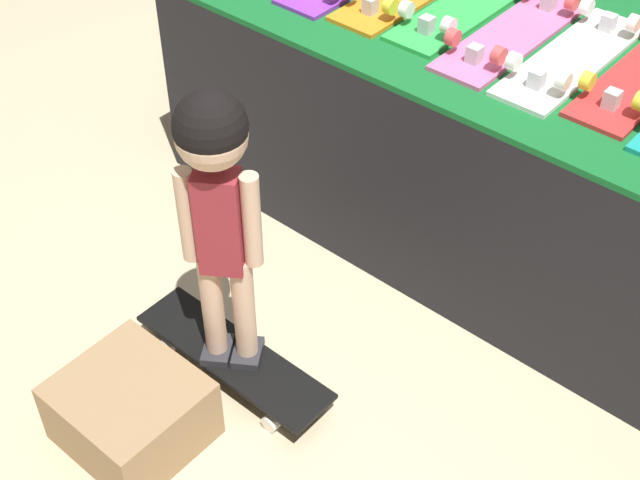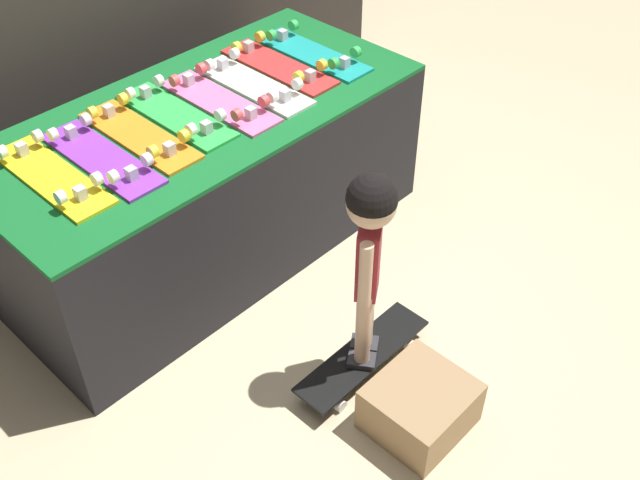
{
  "view_description": "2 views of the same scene",
  "coord_description": "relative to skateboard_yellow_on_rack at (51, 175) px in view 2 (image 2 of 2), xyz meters",
  "views": [
    {
      "loc": [
        1.25,
        -1.72,
        2.15
      ],
      "look_at": [
        0.03,
        -0.3,
        0.46
      ],
      "focal_mm": 50.0,
      "sensor_mm": 36.0,
      "label": 1
    },
    {
      "loc": [
        -1.72,
        -1.85,
        2.53
      ],
      "look_at": [
        -0.02,
        -0.23,
        0.49
      ],
      "focal_mm": 42.0,
      "sensor_mm": 36.0,
      "label": 2
    }
  ],
  "objects": [
    {
      "name": "ground_plane",
      "position": [
        0.72,
        -0.56,
        -0.8
      ],
      "size": [
        16.0,
        16.0,
        0.0
      ],
      "primitive_type": "plane",
      "color": "beige"
    },
    {
      "name": "display_rack",
      "position": [
        0.72,
        -0.02,
        -0.41
      ],
      "size": [
        2.07,
        0.96,
        0.78
      ],
      "color": "black",
      "rests_on": "ground_plane"
    },
    {
      "name": "skateboard_yellow_on_rack",
      "position": [
        0.0,
        0.0,
        0.0
      ],
      "size": [
        0.19,
        0.65,
        0.09
      ],
      "color": "yellow",
      "rests_on": "display_rack"
    },
    {
      "name": "skateboard_purple_on_rack",
      "position": [
        0.21,
        -0.03,
        0.0
      ],
      "size": [
        0.19,
        0.65,
        0.09
      ],
      "color": "purple",
      "rests_on": "display_rack"
    },
    {
      "name": "skateboard_orange_on_rack",
      "position": [
        0.41,
        -0.01,
        0.0
      ],
      "size": [
        0.19,
        0.65,
        0.09
      ],
      "color": "orange",
      "rests_on": "display_rack"
    },
    {
      "name": "skateboard_green_on_rack",
      "position": [
        0.62,
        0.01,
        0.0
      ],
      "size": [
        0.19,
        0.65,
        0.09
      ],
      "color": "green",
      "rests_on": "display_rack"
    },
    {
      "name": "skateboard_pink_on_rack",
      "position": [
        0.83,
        -0.04,
        0.0
      ],
      "size": [
        0.19,
        0.65,
        0.09
      ],
      "color": "pink",
      "rests_on": "display_rack"
    },
    {
      "name": "skateboard_white_on_rack",
      "position": [
        1.04,
        -0.04,
        0.0
      ],
      "size": [
        0.19,
        0.65,
        0.09
      ],
      "color": "white",
      "rests_on": "display_rack"
    },
    {
      "name": "skateboard_red_on_rack",
      "position": [
        1.24,
        0.0,
        0.0
      ],
      "size": [
        0.19,
        0.65,
        0.09
      ],
      "color": "red",
      "rests_on": "display_rack"
    },
    {
      "name": "skateboard_teal_on_rack",
      "position": [
        1.45,
        -0.03,
        0.0
      ],
      "size": [
        0.19,
        0.65,
        0.09
      ],
      "color": "teal",
      "rests_on": "display_rack"
    },
    {
      "name": "skateboard_on_floor",
      "position": [
        0.62,
        -1.11,
        -0.72
      ],
      "size": [
        0.68,
        0.18,
        0.09
      ],
      "color": "black",
      "rests_on": "ground_plane"
    },
    {
      "name": "child",
      "position": [
        0.62,
        -1.11,
        -0.06
      ],
      "size": [
        0.21,
        0.19,
        0.93
      ],
      "rotation": [
        0.0,
        0.0,
        0.59
      ],
      "color": "#2D2D33",
      "rests_on": "skateboard_on_floor"
    },
    {
      "name": "storage_box",
      "position": [
        0.57,
        -1.46,
        -0.69
      ],
      "size": [
        0.38,
        0.35,
        0.22
      ],
      "color": "#A37F56",
      "rests_on": "ground_plane"
    }
  ]
}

